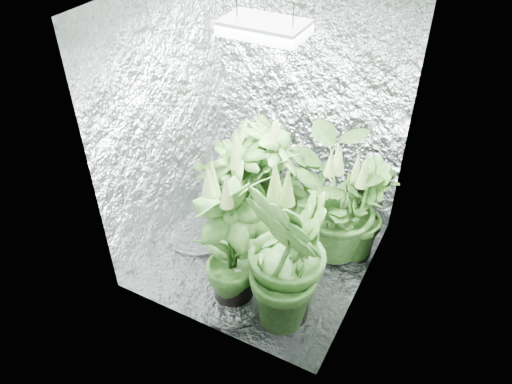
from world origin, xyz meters
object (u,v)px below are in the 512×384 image
object	(u,v)px
plant_f	(231,240)
circulation_fan	(346,236)
plant_d	(274,189)
plant_h	(240,192)
plant_b	(266,172)
grow_lamp	(264,28)
plant_c	(360,212)
plant_a	(243,184)
plant_e	(333,203)
plant_g	(289,256)

from	to	relation	value
plant_f	circulation_fan	distance (m)	1.06
plant_d	plant_h	xyz separation A→B (m)	(-0.23, -0.12, -0.03)
plant_b	grow_lamp	bearing A→B (deg)	-65.71
plant_b	plant_c	distance (m)	0.87
plant_a	plant_f	distance (m)	0.85
plant_e	circulation_fan	xyz separation A→B (m)	(0.12, 0.04, -0.32)
plant_a	plant_g	size ratio (longest dim) A/B	0.68
plant_a	plant_d	xyz separation A→B (m)	(0.33, -0.11, 0.13)
plant_d	circulation_fan	bearing A→B (deg)	15.55
grow_lamp	circulation_fan	size ratio (longest dim) A/B	1.23
plant_f	plant_a	bearing A→B (deg)	113.81
plant_c	plant_h	size ratio (longest dim) A/B	0.81
plant_a	plant_g	xyz separation A→B (m)	(0.75, -0.75, 0.19)
plant_b	plant_h	distance (m)	0.44
plant_a	plant_b	xyz separation A→B (m)	(0.10, 0.21, 0.02)
plant_b	circulation_fan	bearing A→B (deg)	-11.58
plant_c	plant_f	size ratio (longest dim) A/B	0.74
plant_g	circulation_fan	xyz separation A→B (m)	(0.14, 0.80, -0.43)
plant_b	plant_g	bearing A→B (deg)	-55.84
plant_e	plant_h	xyz separation A→B (m)	(-0.67, -0.23, 0.02)
plant_b	plant_h	size ratio (longest dim) A/B	0.86
plant_h	plant_c	bearing A→B (deg)	21.03
plant_h	plant_b	bearing A→B (deg)	90.48
plant_c	plant_h	bearing A→B (deg)	-158.97
plant_b	circulation_fan	size ratio (longest dim) A/B	2.34
plant_b	plant_c	bearing A→B (deg)	-7.10
plant_b	plant_d	xyz separation A→B (m)	(0.23, -0.32, 0.12)
plant_c	plant_g	size ratio (longest dim) A/B	0.70
plant_b	plant_f	distance (m)	1.01
grow_lamp	plant_d	distance (m)	1.29
circulation_fan	plant_d	bearing A→B (deg)	176.13
plant_a	plant_g	world-z (taller)	plant_g
plant_b	plant_e	size ratio (longest dim) A/B	0.93
plant_c	plant_e	world-z (taller)	plant_e
plant_e	plant_d	bearing A→B (deg)	-165.32
plant_a	plant_c	size ratio (longest dim) A/B	0.97
plant_c	plant_f	bearing A→B (deg)	-125.50
plant_b	circulation_fan	xyz separation A→B (m)	(0.79, -0.16, -0.26)
plant_f	plant_h	distance (m)	0.59
plant_c	plant_d	world-z (taller)	plant_d
grow_lamp	plant_h	size ratio (longest dim) A/B	0.45
plant_a	plant_c	bearing A→B (deg)	6.30
plant_b	plant_e	bearing A→B (deg)	-16.97
plant_f	circulation_fan	bearing A→B (deg)	55.68
plant_c	plant_f	world-z (taller)	plant_f
plant_a	plant_d	size ratio (longest dim) A/B	0.75
grow_lamp	plant_c	size ratio (longest dim) A/B	0.56
plant_a	plant_d	bearing A→B (deg)	-17.88
grow_lamp	plant_b	size ratio (longest dim) A/B	0.53
plant_b	plant_f	xyz separation A→B (m)	(0.24, -0.98, 0.13)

